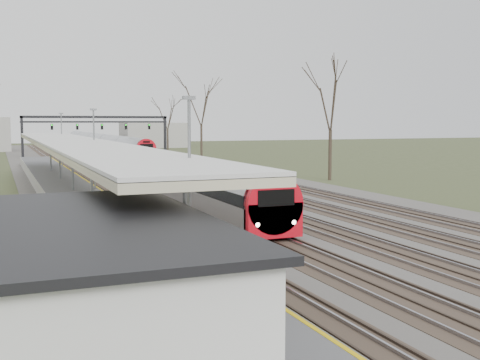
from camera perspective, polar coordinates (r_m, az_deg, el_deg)
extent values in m
cube|color=#474442|center=(60.96, -9.33, 0.60)|extent=(24.00, 160.00, 0.10)
cube|color=#4C3828|center=(59.92, -14.93, 0.44)|extent=(2.60, 160.00, 0.06)
cube|color=gray|center=(59.83, -15.61, 0.48)|extent=(0.07, 160.00, 0.12)
cube|color=gray|center=(60.01, -14.25, 0.53)|extent=(0.07, 160.00, 0.12)
cube|color=#4C3828|center=(60.45, -11.64, 0.55)|extent=(2.60, 160.00, 0.06)
cube|color=gray|center=(60.32, -12.31, 0.60)|extent=(0.07, 160.00, 0.12)
cube|color=gray|center=(60.58, -10.97, 0.64)|extent=(0.07, 160.00, 0.12)
cube|color=#4C3828|center=(61.18, -8.42, 0.67)|extent=(2.60, 160.00, 0.06)
cube|color=gray|center=(61.01, -9.07, 0.71)|extent=(0.07, 160.00, 0.12)
cube|color=gray|center=(61.35, -7.77, 0.75)|extent=(0.07, 160.00, 0.12)
cube|color=#4C3828|center=(62.10, -5.28, 0.77)|extent=(2.60, 160.00, 0.06)
cube|color=gray|center=(61.89, -5.91, 0.82)|extent=(0.07, 160.00, 0.12)
cube|color=gray|center=(62.30, -4.65, 0.86)|extent=(0.07, 160.00, 0.12)
cube|color=#4C3828|center=(63.19, -2.24, 0.88)|extent=(2.60, 160.00, 0.06)
cube|color=gray|center=(62.95, -2.85, 0.92)|extent=(0.07, 160.00, 0.12)
cube|color=gray|center=(63.43, -1.63, 0.96)|extent=(0.07, 160.00, 0.12)
cube|color=#9E9B93|center=(42.24, -16.07, -1.12)|extent=(3.50, 69.00, 1.00)
cylinder|color=slate|center=(15.14, -5.16, -4.95)|extent=(0.14, 0.14, 3.00)
cylinder|color=slate|center=(22.83, -11.02, -1.47)|extent=(0.14, 0.14, 3.00)
cylinder|color=slate|center=(30.68, -13.90, 0.25)|extent=(0.14, 0.14, 3.00)
cylinder|color=slate|center=(38.59, -15.60, 1.27)|extent=(0.14, 0.14, 3.00)
cylinder|color=slate|center=(46.53, -16.72, 1.94)|extent=(0.14, 0.14, 3.00)
cylinder|color=slate|center=(54.49, -17.52, 2.41)|extent=(0.14, 0.14, 3.00)
cube|color=silver|center=(37.51, -15.49, 3.52)|extent=(4.10, 50.00, 0.12)
cube|color=beige|center=(37.52, -15.48, 3.27)|extent=(4.10, 50.00, 0.25)
cube|color=silver|center=(12.81, -17.62, -11.29)|extent=(6.00, 9.00, 3.20)
cube|color=black|center=(89.34, -19.95, 3.79)|extent=(0.35, 0.35, 6.00)
cube|color=black|center=(92.41, -7.12, 4.13)|extent=(0.35, 0.35, 6.00)
cube|color=black|center=(90.28, -13.47, 5.83)|extent=(21.00, 0.35, 0.35)
cube|color=black|center=(90.28, -13.46, 5.38)|extent=(21.00, 0.25, 0.25)
cube|color=black|center=(89.35, -17.41, 4.83)|extent=(0.32, 0.22, 0.85)
sphere|color=#0CFF19|center=(89.21, -17.41, 4.99)|extent=(0.16, 0.16, 0.16)
cube|color=black|center=(89.71, -15.17, 4.90)|extent=(0.32, 0.22, 0.85)
sphere|color=#0CFF19|center=(89.57, -15.17, 5.05)|extent=(0.16, 0.16, 0.16)
cube|color=black|center=(90.20, -12.96, 4.95)|extent=(0.32, 0.22, 0.85)
sphere|color=#0CFF19|center=(90.06, -12.95, 5.11)|extent=(0.16, 0.16, 0.16)
cube|color=black|center=(90.82, -10.77, 5.00)|extent=(0.32, 0.22, 0.85)
sphere|color=#0CFF19|center=(90.68, -10.76, 5.15)|extent=(0.16, 0.16, 0.16)
cube|color=black|center=(91.58, -8.62, 5.04)|extent=(0.32, 0.22, 0.85)
sphere|color=#0CFF19|center=(91.44, -8.60, 5.19)|extent=(0.16, 0.16, 0.16)
cylinder|color=#2D231C|center=(53.82, 8.53, 2.31)|extent=(0.30, 0.30, 4.50)
cube|color=#A6A9B0|center=(61.48, -11.85, 1.58)|extent=(2.55, 75.00, 1.60)
cylinder|color=#A6A9B0|center=(61.44, -11.86, 2.18)|extent=(2.60, 74.70, 2.60)
cube|color=black|center=(61.43, -11.86, 2.27)|extent=(2.62, 74.40, 0.55)
cube|color=red|center=(25.75, 3.20, -3.84)|extent=(2.55, 0.50, 1.50)
cylinder|color=red|center=(25.69, 3.17, -2.29)|extent=(2.60, 0.60, 2.60)
cube|color=black|center=(25.41, 3.43, -1.69)|extent=(1.70, 0.12, 0.70)
sphere|color=white|center=(25.24, 1.65, -4.26)|extent=(0.22, 0.22, 0.22)
sphere|color=white|center=(25.96, 5.09, -4.00)|extent=(0.22, 0.22, 0.22)
cube|color=black|center=(61.55, -11.83, 0.72)|extent=(1.80, 74.00, 0.35)
cube|color=#A6A9B0|center=(115.10, -13.15, 3.36)|extent=(2.55, 75.00, 1.60)
cylinder|color=#A6A9B0|center=(115.08, -13.16, 3.68)|extent=(2.60, 74.70, 2.60)
cube|color=black|center=(115.08, -13.16, 3.73)|extent=(2.62, 74.40, 0.55)
cube|color=red|center=(78.41, -8.88, 2.43)|extent=(2.55, 0.50, 1.50)
cylinder|color=red|center=(78.43, -8.90, 2.94)|extent=(2.60, 0.60, 2.60)
cube|color=black|center=(78.15, -8.85, 3.15)|extent=(1.70, 0.12, 0.70)
sphere|color=white|center=(78.03, -9.45, 2.33)|extent=(0.22, 0.22, 0.22)
sphere|color=white|center=(78.42, -8.24, 2.37)|extent=(0.22, 0.22, 0.22)
cube|color=black|center=(115.14, -13.14, 2.90)|extent=(1.80, 74.00, 0.35)
imported|color=#27354C|center=(15.47, -1.11, -7.26)|extent=(0.47, 0.65, 1.64)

